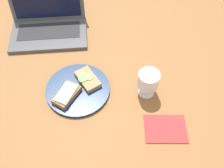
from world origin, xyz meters
TOP-DOWN VIEW (x-y plane):
  - wooden_table at (0.00, 0.00)cm, footprint 140.00×140.00cm
  - plate at (-11.32, -6.69)cm, footprint 25.53×25.53cm
  - sandwich_with_cheese at (-15.44, -10.12)cm, footprint 11.77×12.87cm
  - sandwich_with_cucumber at (-7.28, -3.24)cm, footprint 11.00×12.96cm
  - wine_glass at (15.77, -9.98)cm, footprint 8.09×8.09cm
  - laptop at (-24.73, 29.74)cm, footprint 35.49×25.20cm
  - napkin at (20.13, -26.49)cm, footprint 16.08×12.46cm

SIDE VIEW (x-z plane):
  - wooden_table at x=0.00cm, z-range 0.00..3.00cm
  - napkin at x=20.13cm, z-range 3.00..3.40cm
  - plate at x=-11.32cm, z-range 3.00..4.38cm
  - sandwich_with_cucumber at x=-7.28cm, z-range 4.27..6.74cm
  - sandwich_with_cheese at x=-15.44cm, z-range 4.30..7.11cm
  - laptop at x=-24.73cm, z-range -3.22..17.65cm
  - wine_glass at x=15.77cm, z-range 4.99..16.50cm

